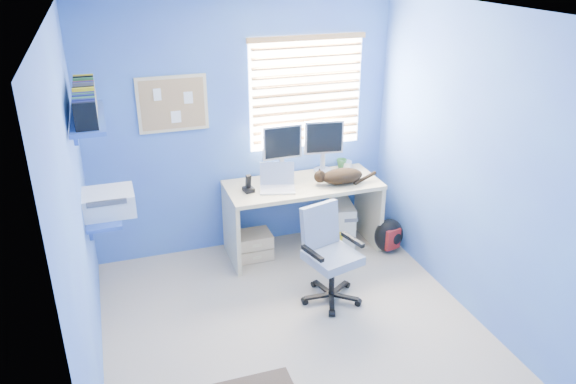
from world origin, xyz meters
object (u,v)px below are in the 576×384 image
object	(u,v)px
desk	(302,217)
office_chair	(329,266)
laptop	(277,179)
tower_pc	(342,222)
cat	(342,176)

from	to	relation	value
desk	office_chair	xyz separation A→B (m)	(-0.07, -0.88, -0.05)
laptop	tower_pc	bearing A→B (deg)	23.47
laptop	cat	distance (m)	0.65
desk	tower_pc	bearing A→B (deg)	3.01
tower_pc	cat	bearing A→B (deg)	-110.10
laptop	office_chair	distance (m)	0.99
office_chair	laptop	bearing A→B (deg)	104.86
desk	laptop	distance (m)	0.56
laptop	cat	xyz separation A→B (m)	(0.65, -0.05, -0.03)
cat	office_chair	bearing A→B (deg)	-110.90
desk	tower_pc	world-z (taller)	desk
cat	laptop	bearing A→B (deg)	-175.37
desk	cat	distance (m)	0.59
cat	tower_pc	distance (m)	0.61
desk	cat	xyz separation A→B (m)	(0.36, -0.12, 0.45)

